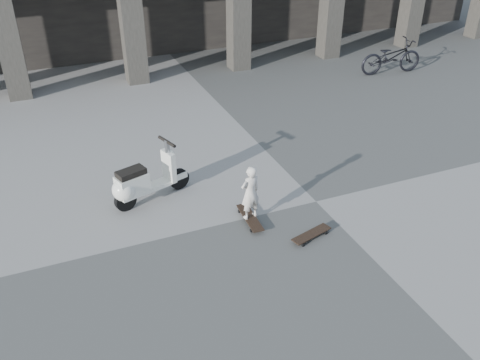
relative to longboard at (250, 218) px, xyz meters
name	(u,v)px	position (x,y,z in m)	size (l,w,h in m)	color
ground	(316,202)	(1.53, 0.11, -0.08)	(90.00, 90.00, 0.00)	#474744
longboard	(250,218)	(0.00, 0.00, 0.00)	(0.28, 0.98, 0.10)	black
skateboard_spare	(311,234)	(0.83, -0.92, 0.00)	(0.86, 0.43, 0.10)	black
child	(250,193)	(0.00, 0.00, 0.57)	(0.40, 0.26, 1.10)	beige
scooter	(139,183)	(-1.80, 1.41, 0.40)	(1.69, 0.84, 1.21)	black
bicycle	(391,57)	(7.83, 6.15, 0.49)	(0.75, 2.16, 1.14)	black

